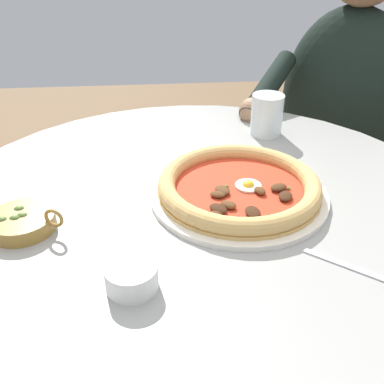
% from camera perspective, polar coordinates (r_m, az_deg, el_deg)
% --- Properties ---
extents(dining_table, '(1.01, 1.01, 0.72)m').
position_cam_1_polar(dining_table, '(0.89, 1.05, -9.13)').
color(dining_table, '#999993').
rests_on(dining_table, ground).
extents(pizza_on_plate, '(0.33, 0.33, 0.04)m').
position_cam_1_polar(pizza_on_plate, '(0.81, 6.08, 0.56)').
color(pizza_on_plate, white).
rests_on(pizza_on_plate, dining_table).
extents(water_glass, '(0.08, 0.08, 0.10)m').
position_cam_1_polar(water_glass, '(1.07, 9.62, 9.47)').
color(water_glass, silver).
rests_on(water_glass, dining_table).
extents(ramekin_capers, '(0.07, 0.07, 0.04)m').
position_cam_1_polar(ramekin_capers, '(0.62, -7.84, -10.71)').
color(ramekin_capers, white).
rests_on(ramekin_capers, dining_table).
extents(olive_pan, '(0.13, 0.11, 0.05)m').
position_cam_1_polar(olive_pan, '(0.78, -21.12, -3.59)').
color(olive_pan, olive).
rests_on(olive_pan, dining_table).
extents(diner_person, '(0.57, 0.44, 1.16)m').
position_cam_1_polar(diner_person, '(1.47, 17.59, 4.07)').
color(diner_person, '#282833').
rests_on(diner_person, ground).
extents(cafe_chair_diner, '(0.54, 0.54, 0.85)m').
position_cam_1_polar(cafe_chair_diner, '(1.59, 19.46, 5.99)').
color(cafe_chair_diner, '#957050').
rests_on(cafe_chair_diner, ground).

